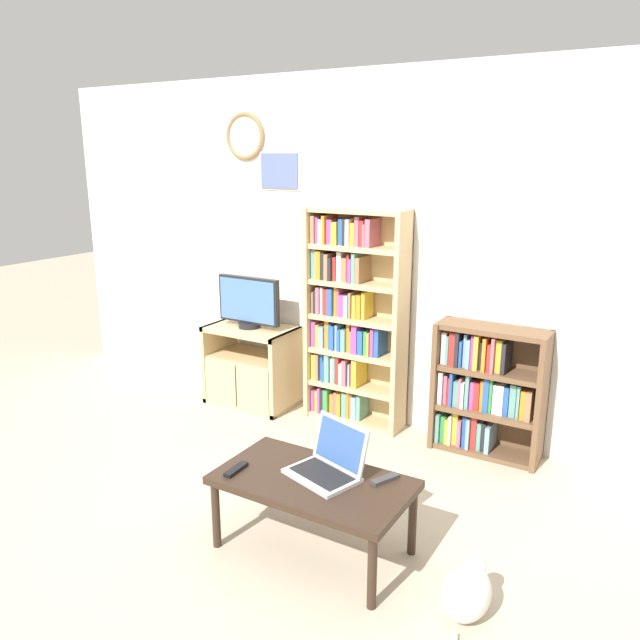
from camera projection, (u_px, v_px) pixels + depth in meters
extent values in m
plane|color=#BCAD93|center=(251.00, 527.00, 3.47)|extent=(18.00, 18.00, 0.00)
cube|color=silver|center=(389.00, 254.00, 4.58)|extent=(6.39, 0.06, 2.60)
torus|color=olive|center=(245.00, 136.00, 4.95)|extent=(0.37, 0.04, 0.37)
cylinder|color=white|center=(245.00, 136.00, 4.95)|extent=(0.31, 0.02, 0.31)
cube|color=silver|center=(280.00, 171.00, 4.86)|extent=(0.38, 0.01, 0.30)
cube|color=slate|center=(280.00, 171.00, 4.85)|extent=(0.34, 0.02, 0.27)
cube|color=tan|center=(220.00, 358.00, 5.30)|extent=(0.04, 0.45, 0.65)
cube|color=tan|center=(287.00, 372.00, 4.97)|extent=(0.04, 0.45, 0.65)
cube|color=tan|center=(251.00, 329.00, 5.06)|extent=(0.72, 0.45, 0.04)
cube|color=tan|center=(253.00, 400.00, 5.21)|extent=(0.72, 0.45, 0.04)
cube|color=tan|center=(252.00, 358.00, 5.12)|extent=(0.65, 0.41, 0.04)
cube|color=tan|center=(221.00, 382.00, 5.07)|extent=(0.31, 0.02, 0.36)
cube|color=tan|center=(253.00, 390.00, 4.91)|extent=(0.31, 0.02, 0.36)
cylinder|color=black|center=(250.00, 325.00, 5.04)|extent=(0.18, 0.18, 0.04)
cube|color=black|center=(249.00, 300.00, 4.99)|extent=(0.56, 0.05, 0.37)
cube|color=#4770A8|center=(247.00, 301.00, 4.96)|extent=(0.53, 0.01, 0.34)
cube|color=tan|center=(313.00, 313.00, 4.83)|extent=(0.04, 0.25, 1.64)
cube|color=tan|center=(401.00, 326.00, 4.46)|extent=(0.04, 0.25, 1.64)
cube|color=tan|center=(363.00, 316.00, 4.74)|extent=(0.78, 0.02, 1.64)
cube|color=tan|center=(354.00, 419.00, 4.85)|extent=(0.70, 0.21, 0.04)
cube|color=tan|center=(354.00, 386.00, 4.78)|extent=(0.70, 0.21, 0.04)
cube|color=tan|center=(355.00, 353.00, 4.71)|extent=(0.70, 0.21, 0.04)
cube|color=tan|center=(355.00, 319.00, 4.64)|extent=(0.70, 0.21, 0.04)
cube|color=tan|center=(356.00, 284.00, 4.57)|extent=(0.70, 0.21, 0.04)
cube|color=tan|center=(357.00, 248.00, 4.51)|extent=(0.70, 0.21, 0.04)
cube|color=tan|center=(357.00, 211.00, 4.44)|extent=(0.70, 0.21, 0.04)
cube|color=#9E4293|center=(318.00, 397.00, 5.00)|extent=(0.03, 0.18, 0.17)
cube|color=gold|center=(321.00, 398.00, 4.98)|extent=(0.03, 0.17, 0.17)
cube|color=#9E4293|center=(324.00, 397.00, 4.96)|extent=(0.02, 0.19, 0.20)
cube|color=#232328|center=(327.00, 398.00, 4.95)|extent=(0.02, 0.19, 0.20)
cube|color=#388947|center=(331.00, 399.00, 4.93)|extent=(0.04, 0.20, 0.20)
cube|color=orange|center=(336.00, 402.00, 4.92)|extent=(0.03, 0.16, 0.17)
cube|color=#B75B70|center=(340.00, 401.00, 4.90)|extent=(0.02, 0.16, 0.19)
cube|color=orange|center=(343.00, 402.00, 4.88)|extent=(0.04, 0.17, 0.18)
cube|color=#5B9389|center=(348.00, 402.00, 4.86)|extent=(0.04, 0.16, 0.20)
cube|color=orange|center=(352.00, 403.00, 4.84)|extent=(0.02, 0.17, 0.21)
cube|color=#93704C|center=(355.00, 404.00, 4.83)|extent=(0.02, 0.15, 0.20)
cube|color=#759EB7|center=(358.00, 406.00, 4.82)|extent=(0.04, 0.16, 0.18)
cube|color=#5B9389|center=(362.00, 405.00, 4.80)|extent=(0.03, 0.16, 0.20)
cube|color=gold|center=(318.00, 364.00, 4.92)|extent=(0.03, 0.17, 0.20)
cube|color=#93704C|center=(322.00, 365.00, 4.90)|extent=(0.03, 0.19, 0.21)
cube|color=#2856A8|center=(326.00, 365.00, 4.89)|extent=(0.03, 0.16, 0.22)
cube|color=#2856A8|center=(329.00, 369.00, 4.87)|extent=(0.02, 0.20, 0.16)
cube|color=#5B9389|center=(332.00, 366.00, 4.85)|extent=(0.04, 0.20, 0.22)
cube|color=white|center=(336.00, 367.00, 4.84)|extent=(0.02, 0.16, 0.20)
cube|color=#5B9389|center=(339.00, 367.00, 4.83)|extent=(0.02, 0.18, 0.22)
cube|color=red|center=(342.00, 368.00, 4.81)|extent=(0.03, 0.18, 0.22)
cube|color=white|center=(346.00, 372.00, 4.80)|extent=(0.03, 0.18, 0.17)
cube|color=#B75B70|center=(349.00, 371.00, 4.78)|extent=(0.03, 0.19, 0.20)
cube|color=#759EB7|center=(353.00, 373.00, 4.77)|extent=(0.02, 0.16, 0.17)
cube|color=red|center=(356.00, 373.00, 4.76)|extent=(0.02, 0.16, 0.18)
cube|color=gold|center=(359.00, 372.00, 4.73)|extent=(0.04, 0.20, 0.22)
cube|color=#9E4293|center=(319.00, 332.00, 4.85)|extent=(0.04, 0.17, 0.20)
cube|color=gold|center=(322.00, 334.00, 4.84)|extent=(0.02, 0.18, 0.18)
cube|color=#759EB7|center=(326.00, 335.00, 4.82)|extent=(0.04, 0.18, 0.17)
cube|color=orange|center=(331.00, 332.00, 4.80)|extent=(0.04, 0.15, 0.22)
cube|color=#2856A8|center=(335.00, 335.00, 4.78)|extent=(0.03, 0.17, 0.20)
cube|color=#2856A8|center=(338.00, 336.00, 4.77)|extent=(0.02, 0.19, 0.19)
cube|color=#759EB7|center=(341.00, 335.00, 4.76)|extent=(0.02, 0.16, 0.20)
cube|color=#2856A8|center=(344.00, 338.00, 4.74)|extent=(0.03, 0.18, 0.17)
cube|color=#5B9389|center=(348.00, 339.00, 4.72)|extent=(0.04, 0.18, 0.17)
cube|color=orange|center=(352.00, 336.00, 4.71)|extent=(0.02, 0.15, 0.22)
cube|color=#93704C|center=(355.00, 340.00, 4.70)|extent=(0.02, 0.17, 0.17)
cube|color=#9E4293|center=(359.00, 337.00, 4.67)|extent=(0.04, 0.18, 0.22)
cube|color=#2856A8|center=(365.00, 341.00, 4.66)|extent=(0.04, 0.17, 0.18)
cube|color=#388947|center=(370.00, 341.00, 4.64)|extent=(0.03, 0.17, 0.18)
cube|color=gold|center=(373.00, 343.00, 4.62)|extent=(0.02, 0.19, 0.18)
cube|color=#9E4293|center=(376.00, 341.00, 4.60)|extent=(0.03, 0.18, 0.21)
cube|color=#2856A8|center=(381.00, 341.00, 4.59)|extent=(0.04, 0.17, 0.21)
cube|color=#93704C|center=(318.00, 301.00, 4.79)|extent=(0.02, 0.17, 0.16)
cube|color=#232328|center=(320.00, 300.00, 4.78)|extent=(0.02, 0.17, 0.18)
cube|color=#B75B70|center=(323.00, 299.00, 4.76)|extent=(0.03, 0.19, 0.21)
cube|color=#759EB7|center=(327.00, 299.00, 4.75)|extent=(0.02, 0.17, 0.21)
cube|color=red|center=(331.00, 300.00, 4.73)|extent=(0.04, 0.18, 0.20)
cube|color=#2856A8|center=(335.00, 301.00, 4.70)|extent=(0.04, 0.19, 0.20)
cube|color=orange|center=(340.00, 300.00, 4.69)|extent=(0.02, 0.16, 0.22)
cube|color=#B75B70|center=(343.00, 301.00, 4.68)|extent=(0.02, 0.16, 0.21)
cube|color=#9E4293|center=(346.00, 304.00, 4.67)|extent=(0.04, 0.17, 0.17)
cube|color=#759EB7|center=(351.00, 305.00, 4.64)|extent=(0.03, 0.18, 0.17)
cube|color=#93704C|center=(355.00, 304.00, 4.63)|extent=(0.02, 0.18, 0.19)
cube|color=gold|center=(358.00, 305.00, 4.62)|extent=(0.03, 0.16, 0.17)
cube|color=orange|center=(363.00, 306.00, 4.60)|extent=(0.04, 0.17, 0.18)
cube|color=gold|center=(367.00, 305.00, 4.58)|extent=(0.03, 0.16, 0.20)
cube|color=#5B9389|center=(319.00, 263.00, 4.71)|extent=(0.04, 0.17, 0.22)
cube|color=orange|center=(324.00, 264.00, 4.69)|extent=(0.04, 0.18, 0.21)
cube|color=#232328|center=(328.00, 265.00, 4.67)|extent=(0.03, 0.18, 0.20)
cube|color=#93704C|center=(332.00, 266.00, 4.65)|extent=(0.03, 0.19, 0.19)
cube|color=#232328|center=(335.00, 268.00, 4.64)|extent=(0.02, 0.20, 0.17)
cube|color=red|center=(339.00, 268.00, 4.63)|extent=(0.03, 0.16, 0.17)
cube|color=white|center=(343.00, 266.00, 4.61)|extent=(0.04, 0.15, 0.21)
cube|color=#93704C|center=(348.00, 269.00, 4.59)|extent=(0.04, 0.16, 0.18)
cube|color=red|center=(353.00, 267.00, 4.57)|extent=(0.02, 0.16, 0.20)
cube|color=#9E4293|center=(355.00, 270.00, 4.56)|extent=(0.03, 0.19, 0.17)
cube|color=#5B9389|center=(358.00, 267.00, 4.54)|extent=(0.03, 0.19, 0.22)
cube|color=#93704C|center=(363.00, 269.00, 4.53)|extent=(0.04, 0.19, 0.19)
cube|color=#93704C|center=(318.00, 229.00, 4.64)|extent=(0.03, 0.18, 0.20)
cube|color=#9E4293|center=(322.00, 230.00, 4.64)|extent=(0.02, 0.16, 0.19)
cube|color=white|center=(326.00, 231.00, 4.62)|extent=(0.04, 0.16, 0.18)
cube|color=orange|center=(329.00, 229.00, 4.59)|extent=(0.02, 0.20, 0.21)
cube|color=#9E4293|center=(334.00, 231.00, 4.59)|extent=(0.04, 0.16, 0.18)
cube|color=gold|center=(339.00, 233.00, 4.56)|extent=(0.04, 0.19, 0.16)
cube|color=#2856A8|center=(345.00, 231.00, 4.54)|extent=(0.03, 0.15, 0.19)
cube|color=#232328|center=(349.00, 231.00, 4.52)|extent=(0.03, 0.16, 0.19)
cube|color=white|center=(352.00, 232.00, 4.50)|extent=(0.03, 0.18, 0.19)
cube|color=gold|center=(357.00, 234.00, 4.50)|extent=(0.03, 0.15, 0.16)
cube|color=#B75B70|center=(361.00, 231.00, 4.47)|extent=(0.03, 0.15, 0.21)
cube|color=red|center=(366.00, 233.00, 4.46)|extent=(0.03, 0.16, 0.18)
cube|color=#B75B70|center=(369.00, 235.00, 4.44)|extent=(0.02, 0.19, 0.16)
cube|color=#B75B70|center=(373.00, 233.00, 4.42)|extent=(0.04, 0.19, 0.20)
cube|color=brown|center=(439.00, 382.00, 4.39)|extent=(0.04, 0.27, 0.91)
cube|color=brown|center=(542.00, 402.00, 4.05)|extent=(0.04, 0.27, 0.91)
cube|color=brown|center=(494.00, 386.00, 4.33)|extent=(0.74, 0.02, 0.91)
cube|color=brown|center=(484.00, 450.00, 4.33)|extent=(0.67, 0.24, 0.04)
cube|color=brown|center=(487.00, 411.00, 4.26)|extent=(0.67, 0.24, 0.04)
cube|color=brown|center=(490.00, 371.00, 4.18)|extent=(0.67, 0.24, 0.04)
cube|color=brown|center=(493.00, 330.00, 4.11)|extent=(0.67, 0.24, 0.04)
cube|color=#5B9389|center=(442.00, 424.00, 4.46)|extent=(0.03, 0.22, 0.21)
cube|color=#388947|center=(447.00, 426.00, 4.45)|extent=(0.04, 0.18, 0.19)
cube|color=gold|center=(451.00, 428.00, 4.43)|extent=(0.02, 0.20, 0.18)
cube|color=white|center=(454.00, 426.00, 4.42)|extent=(0.02, 0.21, 0.21)
cube|color=gold|center=(458.00, 425.00, 4.41)|extent=(0.04, 0.17, 0.24)
cube|color=#B75B70|center=(463.00, 430.00, 4.39)|extent=(0.03, 0.20, 0.19)
cube|color=#2856A8|center=(468.00, 428.00, 4.37)|extent=(0.03, 0.17, 0.22)
cube|color=#759EB7|center=(472.00, 430.00, 4.35)|extent=(0.02, 0.21, 0.22)
cube|color=red|center=(477.00, 429.00, 4.34)|extent=(0.04, 0.18, 0.24)
cube|color=#5B9389|center=(482.00, 433.00, 4.33)|extent=(0.03, 0.18, 0.20)
cube|color=#232328|center=(487.00, 434.00, 4.31)|extent=(0.03, 0.18, 0.20)
cube|color=#759EB7|center=(491.00, 436.00, 4.29)|extent=(0.03, 0.21, 0.19)
cube|color=white|center=(445.00, 384.00, 4.38)|extent=(0.03, 0.20, 0.23)
cube|color=#B75B70|center=(449.00, 386.00, 4.38)|extent=(0.02, 0.18, 0.21)
cube|color=red|center=(453.00, 388.00, 4.37)|extent=(0.02, 0.18, 0.19)
cube|color=#2856A8|center=(455.00, 386.00, 4.34)|extent=(0.02, 0.22, 0.24)
cube|color=#5B9389|center=(460.00, 390.00, 4.34)|extent=(0.04, 0.19, 0.18)
cube|color=#B75B70|center=(464.00, 390.00, 4.32)|extent=(0.02, 0.20, 0.21)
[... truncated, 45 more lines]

